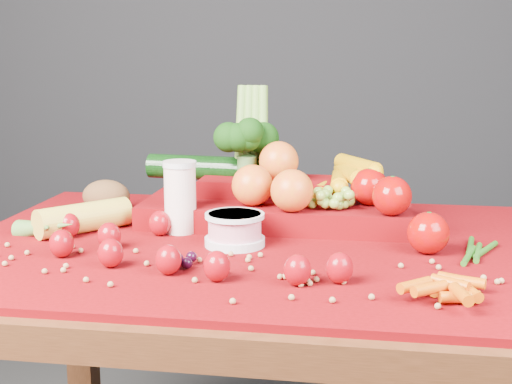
# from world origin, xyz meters

# --- Properties ---
(table) EXTENTS (1.10, 0.80, 0.75)m
(table) POSITION_xyz_m (0.00, 0.00, 0.66)
(table) COLOR #32190B
(table) RESTS_ON ground
(red_cloth) EXTENTS (1.05, 0.75, 0.01)m
(red_cloth) POSITION_xyz_m (0.00, 0.00, 0.76)
(red_cloth) COLOR #670309
(red_cloth) RESTS_ON table
(milk_glass) EXTENTS (0.06, 0.06, 0.14)m
(milk_glass) POSITION_xyz_m (-0.15, 0.05, 0.83)
(milk_glass) COLOR silver
(milk_glass) RESTS_ON red_cloth
(yogurt_bowl) EXTENTS (0.11, 0.11, 0.06)m
(yogurt_bowl) POSITION_xyz_m (-0.03, -0.02, 0.79)
(yogurt_bowl) COLOR silver
(yogurt_bowl) RESTS_ON red_cloth
(strawberry_scatter) EXTENTS (0.54, 0.28, 0.05)m
(strawberry_scatter) POSITION_xyz_m (-0.12, -0.14, 0.79)
(strawberry_scatter) COLOR #950005
(strawberry_scatter) RESTS_ON red_cloth
(dark_grape_cluster) EXTENTS (0.06, 0.05, 0.03)m
(dark_grape_cluster) POSITION_xyz_m (-0.08, -0.16, 0.78)
(dark_grape_cluster) COLOR black
(dark_grape_cluster) RESTS_ON red_cloth
(soybean_scatter) EXTENTS (0.84, 0.24, 0.01)m
(soybean_scatter) POSITION_xyz_m (0.00, -0.20, 0.77)
(soybean_scatter) COLOR #A77648
(soybean_scatter) RESTS_ON red_cloth
(corn_ear) EXTENTS (0.26, 0.26, 0.06)m
(corn_ear) POSITION_xyz_m (-0.36, -0.01, 0.78)
(corn_ear) COLOR gold
(corn_ear) RESTS_ON red_cloth
(potato) EXTENTS (0.10, 0.07, 0.07)m
(potato) POSITION_xyz_m (-0.35, 0.19, 0.80)
(potato) COLOR brown
(potato) RESTS_ON red_cloth
(baby_carrot_pile) EXTENTS (0.18, 0.18, 0.03)m
(baby_carrot_pile) POSITION_xyz_m (0.29, -0.24, 0.78)
(baby_carrot_pile) COLOR #BF4E06
(baby_carrot_pile) RESTS_ON red_cloth
(green_bean_pile) EXTENTS (0.14, 0.12, 0.01)m
(green_bean_pile) POSITION_xyz_m (0.38, -0.01, 0.77)
(green_bean_pile) COLOR #235A14
(green_bean_pile) RESTS_ON red_cloth
(produce_mound) EXTENTS (0.61, 0.36, 0.27)m
(produce_mound) POSITION_xyz_m (0.03, 0.16, 0.82)
(produce_mound) COLOR #670309
(produce_mound) RESTS_ON red_cloth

